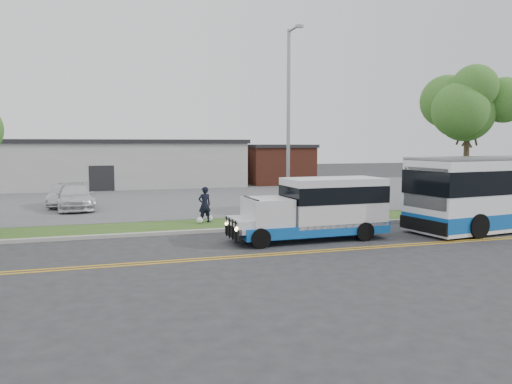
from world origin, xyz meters
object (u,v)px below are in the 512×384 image
object	(u,v)px
shuttle_bus	(319,207)
parked_car_a	(65,196)
parked_car_b	(75,197)
tree_east	(468,105)
streetlight_near	(289,119)
pedestrian	(205,205)

from	to	relation	value
shuttle_bus	parked_car_a	xyz separation A→B (m)	(-10.89, 13.94, -0.61)
parked_car_b	tree_east	bearing A→B (deg)	-25.19
tree_east	parked_car_b	size ratio (longest dim) A/B	1.65
shuttle_bus	parked_car_b	distance (m)	16.12
tree_east	streetlight_near	size ratio (longest dim) A/B	0.88
pedestrian	parked_car_b	size ratio (longest dim) A/B	0.35
streetlight_near	parked_car_a	xyz separation A→B (m)	(-11.24, 9.43, -4.48)
shuttle_bus	pedestrian	xyz separation A→B (m)	(-3.84, 5.12, -0.37)
streetlight_near	shuttle_bus	size ratio (longest dim) A/B	1.41
shuttle_bus	pedestrian	world-z (taller)	shuttle_bus
pedestrian	parked_car_a	size ratio (longest dim) A/B	0.45
tree_east	pedestrian	size ratio (longest dim) A/B	4.67
tree_east	pedestrian	bearing A→B (deg)	178.72
shuttle_bus	pedestrian	size ratio (longest dim) A/B	3.78
streetlight_near	pedestrian	size ratio (longest dim) A/B	5.33
streetlight_near	parked_car_a	bearing A→B (deg)	140.00
shuttle_bus	streetlight_near	bearing A→B (deg)	83.68
parked_car_b	streetlight_near	bearing A→B (deg)	-42.55
tree_east	parked_car_a	world-z (taller)	tree_east
streetlight_near	pedestrian	distance (m)	6.00
tree_east	parked_car_a	distance (m)	24.67
pedestrian	parked_car_a	xyz separation A→B (m)	(-7.05, 8.82, -0.23)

